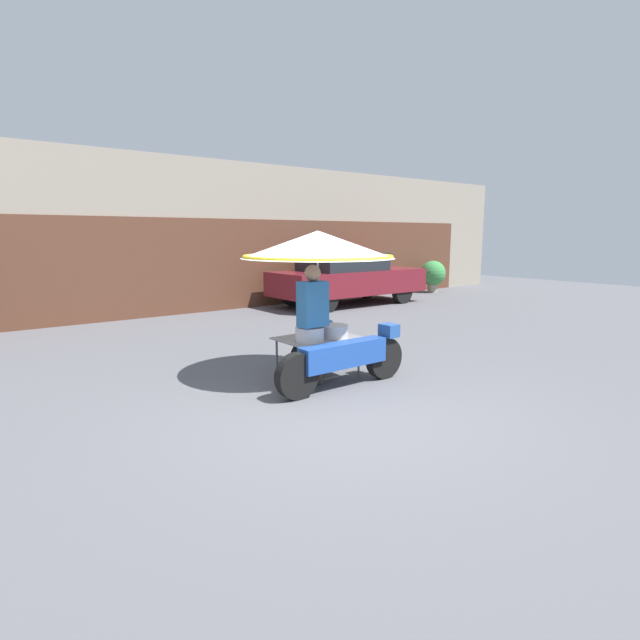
% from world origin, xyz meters
% --- Properties ---
extents(ground_plane, '(36.00, 36.00, 0.00)m').
position_xyz_m(ground_plane, '(0.00, 0.00, 0.00)').
color(ground_plane, '#56565B').
extents(shopfront_building, '(28.00, 2.06, 3.90)m').
position_xyz_m(shopfront_building, '(0.00, 8.81, 1.94)').
color(shopfront_building, gray).
rests_on(shopfront_building, ground).
extents(vendor_motorcycle_cart, '(2.08, 2.08, 2.04)m').
position_xyz_m(vendor_motorcycle_cart, '(0.52, 1.09, 1.62)').
color(vendor_motorcycle_cart, black).
rests_on(vendor_motorcycle_cart, ground).
extents(vendor_person, '(0.38, 0.22, 1.60)m').
position_xyz_m(vendor_person, '(0.29, 0.95, 0.90)').
color(vendor_person, '#4C473D').
rests_on(vendor_person, ground).
extents(parked_car, '(4.58, 1.80, 1.49)m').
position_xyz_m(parked_car, '(5.73, 6.54, 0.78)').
color(parked_car, black).
rests_on(parked_car, ground).
extents(potted_plant, '(0.86, 0.86, 1.10)m').
position_xyz_m(potted_plant, '(10.11, 7.07, 0.64)').
color(potted_plant, gray).
rests_on(potted_plant, ground).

